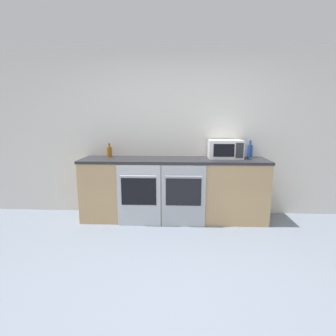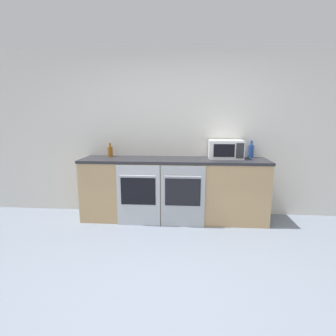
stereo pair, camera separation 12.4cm
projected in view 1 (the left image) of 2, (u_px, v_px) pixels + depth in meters
name	position (u px, v px, depth m)	size (l,w,h in m)	color
ground_plane	(169.00, 293.00, 2.32)	(16.00, 16.00, 0.00)	gray
wall_back	(174.00, 133.00, 4.15)	(10.00, 0.06, 2.60)	silver
counter_back	(174.00, 189.00, 3.99)	(2.77, 0.61, 0.94)	tan
oven_left	(139.00, 196.00, 3.71)	(0.62, 0.06, 0.89)	#B7BABF
oven_right	(183.00, 196.00, 3.68)	(0.62, 0.06, 0.89)	#A8AAAF
microwave	(225.00, 149.00, 3.95)	(0.50, 0.33, 0.27)	silver
bottle_blue	(250.00, 151.00, 4.06)	(0.08, 0.08, 0.26)	#234793
bottle_amber	(109.00, 152.00, 4.08)	(0.07, 0.07, 0.22)	#8C5114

